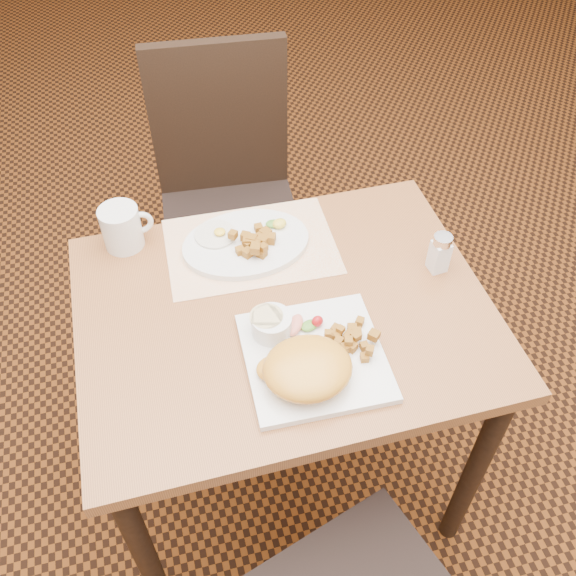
# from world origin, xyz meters

# --- Properties ---
(ground) EXTENTS (8.00, 8.00, 0.00)m
(ground) POSITION_xyz_m (0.00, 0.00, 0.00)
(ground) COLOR black
(ground) RESTS_ON ground
(table) EXTENTS (0.90, 0.70, 0.75)m
(table) POSITION_xyz_m (0.00, 0.00, 0.64)
(table) COLOR #9C5C30
(table) RESTS_ON ground
(chair_far) EXTENTS (0.45, 0.46, 0.97)m
(chair_far) POSITION_xyz_m (-0.00, 0.71, 0.54)
(chair_far) COLOR black
(chair_far) RESTS_ON ground
(placemat) EXTENTS (0.41, 0.29, 0.00)m
(placemat) POSITION_xyz_m (-0.03, 0.21, 0.75)
(placemat) COLOR white
(placemat) RESTS_ON table
(plate_square) EXTENTS (0.29, 0.29, 0.02)m
(plate_square) POSITION_xyz_m (0.02, -0.15, 0.76)
(plate_square) COLOR silver
(plate_square) RESTS_ON table
(plate_oval) EXTENTS (0.31, 0.24, 0.02)m
(plate_oval) POSITION_xyz_m (-0.04, 0.21, 0.76)
(plate_oval) COLOR silver
(plate_oval) RESTS_ON placemat
(hollandaise_mound) EXTENTS (0.18, 0.16, 0.07)m
(hollandaise_mound) POSITION_xyz_m (-0.01, -0.20, 0.80)
(hollandaise_mound) COLOR gold
(hollandaise_mound) RESTS_ON plate_square
(ramekin) EXTENTS (0.09, 0.08, 0.05)m
(ramekin) POSITION_xyz_m (-0.05, -0.07, 0.79)
(ramekin) COLOR silver
(ramekin) RESTS_ON plate_square
(garnish_sq) EXTENTS (0.09, 0.07, 0.03)m
(garnish_sq) POSITION_xyz_m (0.02, -0.07, 0.78)
(garnish_sq) COLOR #387223
(garnish_sq) RESTS_ON plate_square
(fried_egg) EXTENTS (0.10, 0.10, 0.02)m
(fried_egg) POSITION_xyz_m (-0.10, 0.25, 0.77)
(fried_egg) COLOR white
(fried_egg) RESTS_ON plate_oval
(garnish_ov) EXTENTS (0.06, 0.04, 0.02)m
(garnish_ov) POSITION_xyz_m (0.05, 0.25, 0.78)
(garnish_ov) COLOR #387223
(garnish_ov) RESTS_ON plate_oval
(salt_shaker) EXTENTS (0.05, 0.05, 0.10)m
(salt_shaker) POSITION_xyz_m (0.37, 0.03, 0.80)
(salt_shaker) COLOR white
(salt_shaker) RESTS_ON table
(coffee_mug) EXTENTS (0.12, 0.09, 0.11)m
(coffee_mug) POSITION_xyz_m (-0.31, 0.30, 0.80)
(coffee_mug) COLOR silver
(coffee_mug) RESTS_ON table
(home_fries_sq) EXTENTS (0.11, 0.11, 0.03)m
(home_fries_sq) POSITION_xyz_m (0.11, -0.14, 0.78)
(home_fries_sq) COLOR #A3681A
(home_fries_sq) RESTS_ON plate_square
(home_fries_ov) EXTENTS (0.11, 0.11, 0.04)m
(home_fries_ov) POSITION_xyz_m (-0.02, 0.19, 0.78)
(home_fries_ov) COLOR #A3681A
(home_fries_ov) RESTS_ON plate_oval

